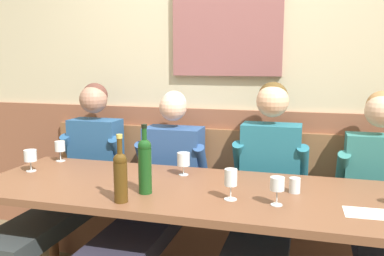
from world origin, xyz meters
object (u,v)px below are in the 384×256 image
at_px(person_center_right_seat, 72,180).
at_px(wine_glass_near_bucket, 60,147).
at_px(wine_glass_left_end, 30,157).
at_px(wall_bench, 221,223).
at_px(person_left_seat, 157,192).
at_px(wine_bottle_green_tall, 145,164).
at_px(dining_table, 196,201).
at_px(wine_bottle_amber_mid, 120,175).
at_px(person_right_seat, 265,194).
at_px(wine_glass_center_front, 183,160).
at_px(wine_glass_by_bottle, 231,179).
at_px(water_tumbler_center, 295,185).
at_px(wine_glass_mid_left, 277,185).

height_order(person_center_right_seat, wine_glass_near_bucket, person_center_right_seat).
height_order(person_center_right_seat, wine_glass_left_end, person_center_right_seat).
relative_size(wall_bench, wine_glass_near_bucket, 19.79).
bearing_deg(person_left_seat, wine_glass_near_bucket, 178.53).
relative_size(wall_bench, wine_bottle_green_tall, 7.60).
height_order(dining_table, wine_bottle_amber_mid, wine_bottle_amber_mid).
bearing_deg(person_right_seat, wine_glass_near_bucket, -179.95).
bearing_deg(wine_glass_left_end, wine_bottle_amber_mid, -24.81).
bearing_deg(wine_bottle_amber_mid, wine_glass_near_bucket, 139.80).
distance_m(dining_table, person_left_seat, 0.48).
distance_m(wine_bottle_green_tall, wine_glass_near_bucket, 0.97).
bearing_deg(wine_glass_center_front, wine_bottle_green_tall, -103.39).
xyz_separation_m(dining_table, wine_glass_near_bucket, (-1.07, 0.34, 0.17)).
bearing_deg(wine_glass_center_front, wine_glass_left_end, -169.37).
xyz_separation_m(wine_glass_center_front, wine_glass_by_bottle, (0.36, -0.36, 0.01)).
height_order(wine_glass_by_bottle, water_tumbler_center, wine_glass_by_bottle).
height_order(person_center_right_seat, person_right_seat, person_right_seat).
bearing_deg(person_left_seat, wine_glass_left_end, -160.45).
height_order(person_left_seat, wine_bottle_green_tall, person_left_seat).
xyz_separation_m(wine_bottle_green_tall, wine_glass_left_end, (-0.86, 0.21, -0.07)).
bearing_deg(wine_bottle_green_tall, wine_bottle_amber_mid, -111.72).
height_order(person_right_seat, wine_glass_center_front, person_right_seat).
distance_m(person_right_seat, water_tumbler_center, 0.36).
bearing_deg(water_tumbler_center, wall_bench, 129.90).
height_order(wine_glass_center_front, water_tumbler_center, wine_glass_center_front).
bearing_deg(wine_glass_center_front, wine_glass_by_bottle, -45.35).
bearing_deg(dining_table, water_tumbler_center, 7.19).
relative_size(wine_bottle_green_tall, wine_glass_near_bucket, 2.60).
bearing_deg(wall_bench, person_left_seat, -133.65).
height_order(wine_bottle_green_tall, wine_glass_by_bottle, wine_bottle_green_tall).
distance_m(dining_table, wine_bottle_amber_mid, 0.49).
height_order(person_left_seat, wine_glass_center_front, person_left_seat).
relative_size(wine_bottle_amber_mid, wine_glass_mid_left, 2.43).
relative_size(person_left_seat, wine_glass_left_end, 9.37).
height_order(wine_glass_left_end, wine_glass_by_bottle, wine_glass_by_bottle).
distance_m(wall_bench, wine_glass_left_end, 1.39).
bearing_deg(wine_glass_left_end, wine_glass_near_bucket, 84.54).
distance_m(person_right_seat, wine_glass_center_front, 0.54).
relative_size(dining_table, water_tumbler_center, 30.94).
height_order(person_center_right_seat, wine_glass_mid_left, person_center_right_seat).
xyz_separation_m(person_right_seat, wine_bottle_amber_mid, (-0.64, -0.65, 0.25)).
relative_size(wine_glass_left_end, wine_glass_center_front, 0.98).
height_order(wine_bottle_amber_mid, wine_bottle_green_tall, wine_bottle_green_tall).
distance_m(person_left_seat, wine_glass_left_end, 0.83).
bearing_deg(wine_glass_mid_left, water_tumbler_center, 70.75).
bearing_deg(wine_glass_mid_left, person_center_right_seat, 161.61).
height_order(wine_bottle_amber_mid, wine_glass_by_bottle, wine_bottle_amber_mid).
distance_m(person_left_seat, wine_glass_by_bottle, 0.77).
bearing_deg(person_left_seat, person_center_right_seat, 179.77).
relative_size(dining_table, wine_glass_left_end, 18.20).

